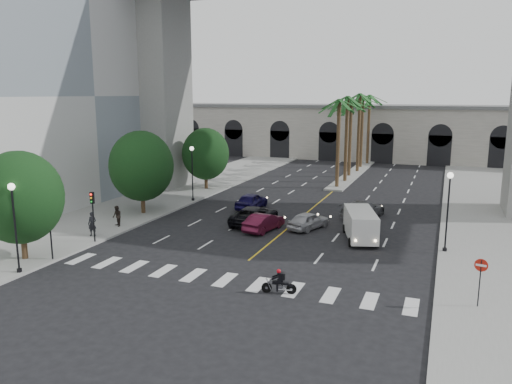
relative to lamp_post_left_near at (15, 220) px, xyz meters
name	(u,v)px	position (x,y,z in m)	size (l,w,h in m)	color
ground	(236,271)	(11.40, 5.00, -3.22)	(140.00, 140.00, 0.00)	black
sidewalk_left	(155,200)	(-3.60, 20.00, -3.15)	(8.00, 100.00, 0.15)	gray
sidewalk_right	(497,230)	(26.40, 20.00, -3.15)	(8.00, 100.00, 0.15)	gray
median	(353,174)	(11.40, 43.00, -3.12)	(2.00, 24.00, 0.20)	gray
building_left	(26,93)	(-15.60, 17.00, 7.09)	(16.50, 32.50, 20.60)	beige
pier_building	(374,132)	(11.40, 60.00, 1.04)	(71.00, 10.50, 8.50)	beige
palm_a	(339,104)	(11.40, 33.00, 5.88)	(3.20, 3.20, 10.30)	#47331E
palm_b	(348,101)	(11.50, 37.00, 6.15)	(3.20, 3.20, 10.60)	#47331E
palm_c	(351,105)	(11.20, 41.00, 5.69)	(3.20, 3.20, 10.10)	#47331E
palm_d	(360,98)	(11.55, 45.00, 6.43)	(3.20, 3.20, 10.90)	#47331E
palm_e	(363,101)	(11.30, 49.00, 5.97)	(3.20, 3.20, 10.40)	#47331E
palm_f	(370,99)	(11.60, 53.00, 6.24)	(3.20, 3.20, 10.70)	#47331E
street_tree_near	(20,197)	(-1.60, 2.00, 0.80)	(5.20, 5.20, 6.89)	#382616
street_tree_mid	(141,166)	(-1.60, 15.00, 0.99)	(5.44, 5.44, 7.21)	#382616
street_tree_far	(206,154)	(-1.60, 27.00, 0.68)	(5.04, 5.04, 6.68)	#382616
lamp_post_left_near	(15,220)	(0.00, 0.00, 0.00)	(0.40, 0.40, 5.35)	black
lamp_post_left_far	(192,169)	(0.00, 21.00, 0.00)	(0.40, 0.40, 5.35)	black
lamp_post_right	(448,205)	(22.80, 13.00, 0.00)	(0.40, 0.40, 5.35)	black
traffic_signal_near	(50,222)	(0.10, 2.50, -0.71)	(0.25, 0.18, 3.65)	black
traffic_signal_far	(93,208)	(0.10, 6.50, -0.71)	(0.25, 0.18, 3.65)	black
motorcycle_rider	(280,282)	(14.88, 2.78, -2.62)	(1.82, 0.57, 1.33)	black
car_a	(308,220)	(12.90, 15.57, -2.56)	(1.57, 3.91, 1.33)	#A7A7AC
car_b	(264,222)	(9.90, 13.86, -2.55)	(1.43, 4.10, 1.35)	#460E22
car_c	(255,215)	(8.56, 15.35, -2.49)	(2.44, 5.28, 1.47)	black
car_d	(363,209)	(16.22, 20.73, -2.50)	(2.01, 4.94, 1.43)	#5B5B60
car_e	(252,201)	(6.32, 20.35, -2.49)	(1.73, 4.30, 1.47)	#130D41
cargo_van	(360,224)	(17.13, 14.00, -2.04)	(3.24, 5.28, 2.11)	silver
pedestrian_a	(92,224)	(-0.95, 7.60, -2.20)	(0.64, 0.42, 1.75)	black
pedestrian_b	(117,216)	(-0.91, 10.43, -2.27)	(0.78, 0.61, 1.61)	black
do_not_enter_sign	(480,273)	(24.40, 4.37, -1.38)	(0.62, 0.14, 2.54)	black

